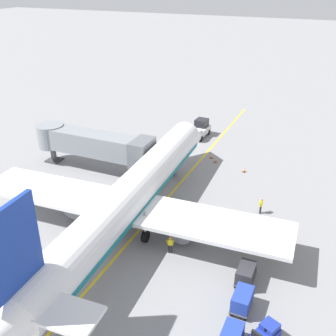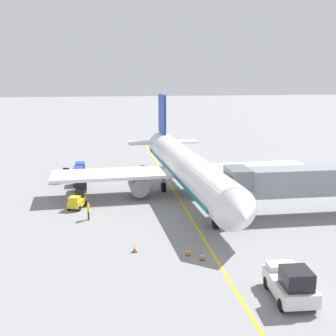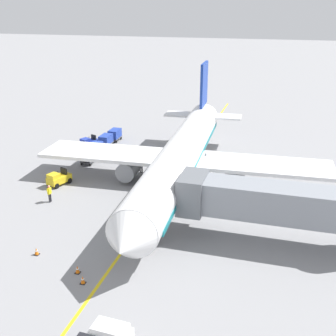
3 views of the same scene
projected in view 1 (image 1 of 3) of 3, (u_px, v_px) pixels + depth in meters
name	position (u px, v px, depth m)	size (l,w,h in m)	color
ground_plane	(142.00, 227.00, 38.04)	(400.00, 400.00, 0.00)	gray
gate_lead_in_line	(142.00, 227.00, 38.03)	(0.24, 80.00, 0.01)	gold
parked_airliner	(130.00, 197.00, 36.85)	(30.23, 37.32, 10.63)	white
jet_bridge	(92.00, 143.00, 47.71)	(15.53, 3.50, 4.98)	gray
pushback_tractor	(199.00, 129.00, 58.63)	(2.44, 4.51, 2.40)	silver
baggage_tug_lead	(265.00, 230.00, 36.38)	(1.95, 2.75, 1.62)	gold
baggage_cart_front	(246.00, 274.00, 30.82)	(1.30, 2.90, 1.58)	#4C4C51
baggage_cart_second_in_train	(242.00, 300.00, 28.38)	(1.30, 2.90, 1.58)	#4C4C51
ground_crew_wing_walker	(170.00, 244.00, 34.19)	(0.71, 0.35, 1.69)	#232328
ground_crew_loader	(261.00, 205.00, 39.90)	(0.26, 0.73, 1.69)	#232328
safety_cone_nose_left	(215.00, 160.00, 50.93)	(0.36, 0.36, 0.59)	black
safety_cone_nose_right	(211.00, 156.00, 52.06)	(0.36, 0.36, 0.59)	black
safety_cone_wing_tip	(244.00, 170.00, 48.44)	(0.36, 0.36, 0.59)	black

